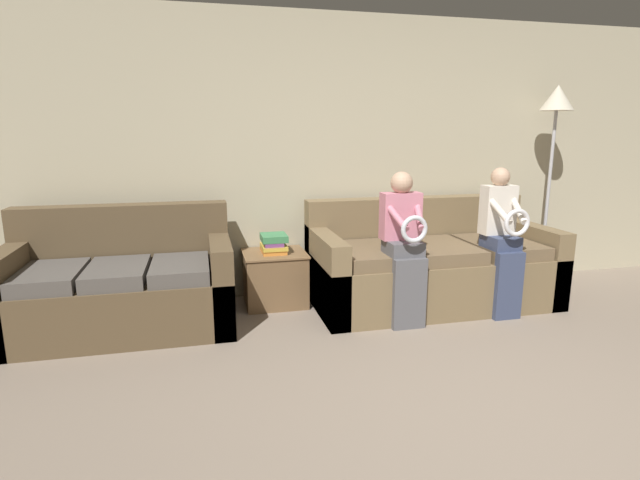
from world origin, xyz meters
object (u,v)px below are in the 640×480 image
(side_shelf, at_px, (275,277))
(couch_main, at_px, (430,266))
(floor_lamp, at_px, (556,117))
(child_left_seated, at_px, (404,242))
(child_right_seated, at_px, (502,236))
(book_stack, at_px, (274,244))
(couch_side, at_px, (122,287))

(side_shelf, bearing_deg, couch_main, -11.01)
(side_shelf, xyz_separation_m, floor_lamp, (2.72, -0.02, 1.41))
(child_left_seated, height_order, child_right_seated, child_right_seated)
(couch_main, distance_m, book_stack, 1.42)
(side_shelf, height_order, floor_lamp, floor_lamp)
(child_left_seated, distance_m, side_shelf, 1.23)
(couch_main, bearing_deg, couch_side, -179.81)
(couch_main, relative_size, couch_side, 1.26)
(child_left_seated, bearing_deg, couch_main, 43.76)
(child_right_seated, distance_m, side_shelf, 1.97)
(child_right_seated, bearing_deg, floor_lamp, 35.79)
(couch_main, bearing_deg, child_left_seated, -136.24)
(floor_lamp, bearing_deg, side_shelf, 179.55)
(book_stack, bearing_deg, couch_main, -10.79)
(couch_side, distance_m, book_stack, 1.28)
(child_right_seated, bearing_deg, couch_side, 172.35)
(couch_main, relative_size, child_left_seated, 1.74)
(child_left_seated, bearing_deg, couch_side, 169.37)
(couch_side, relative_size, child_right_seated, 1.37)
(couch_side, bearing_deg, side_shelf, 12.49)
(couch_side, height_order, floor_lamp, floor_lamp)
(side_shelf, bearing_deg, floor_lamp, -0.45)
(child_left_seated, distance_m, book_stack, 1.16)
(side_shelf, distance_m, floor_lamp, 3.06)
(couch_main, xyz_separation_m, floor_lamp, (1.35, 0.24, 1.32))
(couch_main, distance_m, floor_lamp, 1.91)
(couch_side, distance_m, side_shelf, 1.27)
(side_shelf, height_order, book_stack, book_stack)
(child_left_seated, distance_m, floor_lamp, 2.14)
(side_shelf, distance_m, book_stack, 0.31)
(child_right_seated, height_order, book_stack, child_right_seated)
(couch_main, relative_size, floor_lamp, 1.08)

